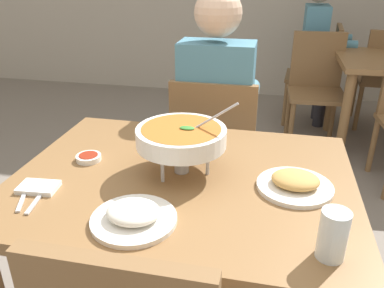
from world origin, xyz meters
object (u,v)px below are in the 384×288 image
drink_glass (333,237)px  chair_bg_right (316,83)px  curry_bowl (181,137)px  appetizer_plate (295,183)px  dining_table_main (183,205)px  sauce_dish (89,157)px  chair_bg_middle (322,69)px  diner_main (217,105)px  patron_bg_middle (318,43)px  chair_diner_main (215,149)px  rice_plate (134,216)px

drink_glass → chair_bg_right: bearing=85.9°
drink_glass → chair_bg_right: (0.18, 2.46, -0.30)m
curry_bowl → appetizer_plate: bearing=-5.2°
curry_bowl → appetizer_plate: (0.38, -0.03, -0.11)m
dining_table_main → curry_bowl: size_ratio=3.41×
sauce_dish → chair_bg_middle: 2.78m
diner_main → patron_bg_middle: (0.63, 1.83, 0.00)m
sauce_dish → diner_main: bearing=63.3°
appetizer_plate → sauce_dish: 0.73m
appetizer_plate → drink_glass: 0.32m
chair_diner_main → sauce_dish: (-0.36, -0.68, 0.26)m
rice_plate → drink_glass: 0.52m
rice_plate → sauce_dish: rice_plate is taller
sauce_dish → patron_bg_middle: 2.74m
appetizer_plate → sauce_dish: appetizer_plate is taller
chair_bg_right → curry_bowl: bearing=-106.5°
sauce_dish → drink_glass: drink_glass is taller
dining_table_main → drink_glass: bearing=-35.3°
dining_table_main → appetizer_plate: appetizer_plate is taller
appetizer_plate → drink_glass: bearing=-76.2°
diner_main → chair_bg_right: (0.62, 1.39, -0.24)m
sauce_dish → patron_bg_middle: patron_bg_middle is taller
sauce_dish → curry_bowl: bearing=-1.9°
rice_plate → chair_bg_middle: (0.77, 2.88, -0.26)m
chair_bg_middle → chair_bg_right: 0.46m
rice_plate → chair_bg_right: size_ratio=0.27×
diner_main → curry_bowl: bearing=-90.8°
rice_plate → dining_table_main: bearing=75.3°
chair_diner_main → sauce_dish: chair_diner_main is taller
chair_diner_main → sauce_dish: bearing=-117.7°
patron_bg_middle → curry_bowl: bearing=-104.1°
patron_bg_middle → diner_main: bearing=-109.1°
sauce_dish → patron_bg_middle: bearing=68.7°
rice_plate → chair_bg_middle: bearing=75.0°
chair_diner_main → curry_bowl: (-0.01, -0.70, 0.37)m
rice_plate → drink_glass: drink_glass is taller
curry_bowl → appetizer_plate: curry_bowl is taller
dining_table_main → curry_bowl: curry_bowl is taller
chair_diner_main → diner_main: bearing=90.0°
chair_bg_right → patron_bg_middle: 0.50m
appetizer_plate → sauce_dish: size_ratio=2.67×
chair_bg_right → drink_glass: bearing=-94.1°
drink_glass → patron_bg_middle: 2.91m
dining_table_main → rice_plate: size_ratio=4.72×
sauce_dish → chair_bg_right: (0.98, 2.11, -0.26)m
curry_bowl → chair_bg_right: 2.24m
rice_plate → sauce_dish: (-0.29, 0.32, -0.01)m
curry_bowl → patron_bg_middle: patron_bg_middle is taller
appetizer_plate → patron_bg_middle: (0.27, 2.60, -0.03)m
curry_bowl → chair_bg_right: size_ratio=0.37×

